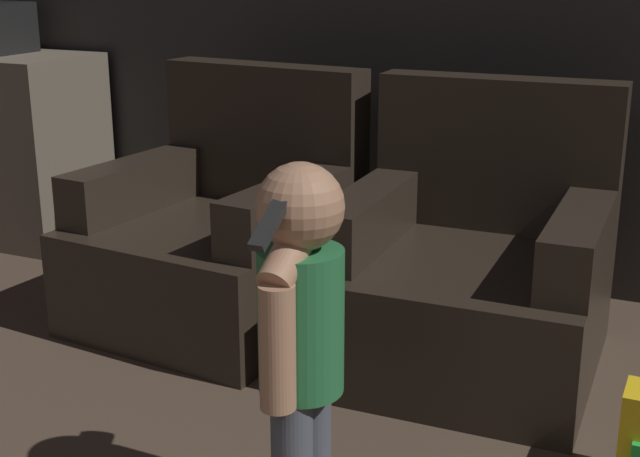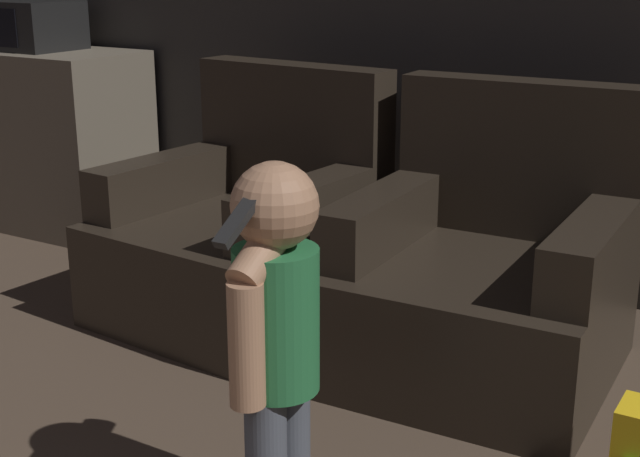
# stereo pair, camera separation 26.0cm
# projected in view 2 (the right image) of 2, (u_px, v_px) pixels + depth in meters

# --- Properties ---
(armchair_left) EXTENTS (0.95, 0.99, 0.95)m
(armchair_left) POSITION_uv_depth(u_px,v_px,m) (247.00, 234.00, 3.50)
(armchair_left) COLOR black
(armchair_left) RESTS_ON ground_plane
(armchair_right) EXTENTS (0.90, 0.94, 0.95)m
(armchair_right) POSITION_uv_depth(u_px,v_px,m) (486.00, 279.00, 3.02)
(armchair_right) COLOR black
(armchair_right) RESTS_ON ground_plane
(person_toddler) EXTENTS (0.20, 0.36, 0.93)m
(person_toddler) POSITION_uv_depth(u_px,v_px,m) (275.00, 321.00, 2.08)
(person_toddler) COLOR #474C56
(person_toddler) RESTS_ON ground_plane
(kitchen_counter) EXTENTS (1.08, 0.56, 0.91)m
(kitchen_counter) POSITION_uv_depth(u_px,v_px,m) (43.00, 138.00, 4.64)
(kitchen_counter) COLOR #665B4C
(kitchen_counter) RESTS_ON ground_plane
(microwave) EXTENTS (0.50, 0.37, 0.24)m
(microwave) POSITION_uv_depth(u_px,v_px,m) (26.00, 25.00, 4.49)
(microwave) COLOR black
(microwave) RESTS_ON kitchen_counter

